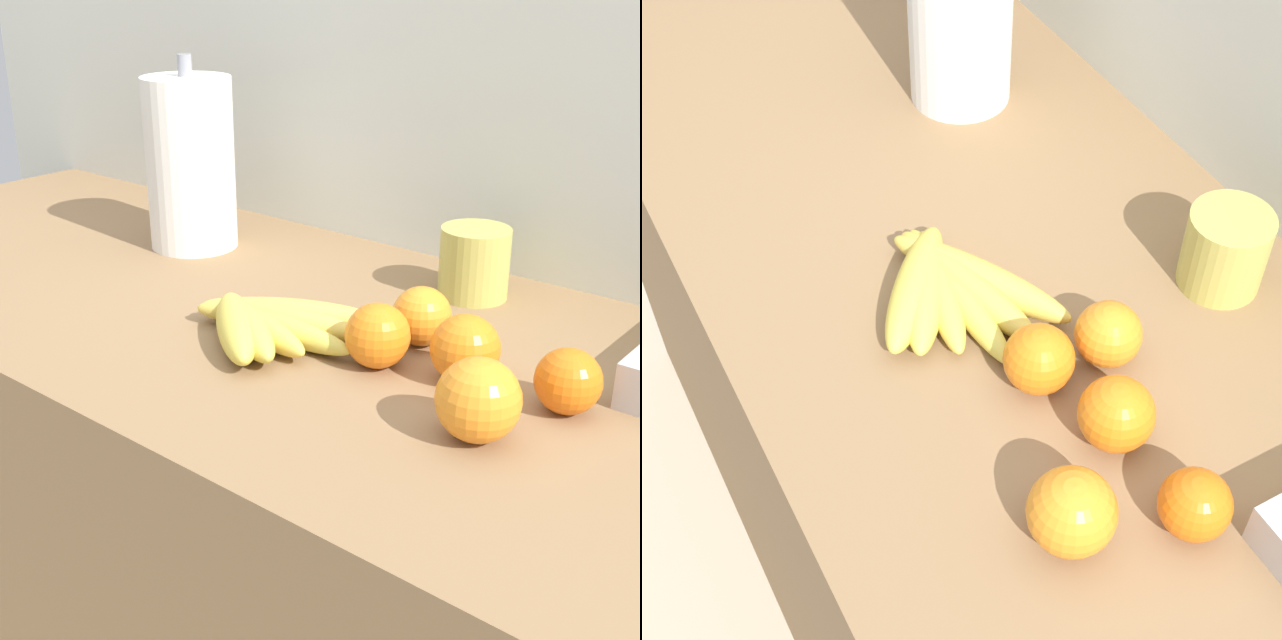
% 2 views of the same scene
% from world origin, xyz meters
% --- Properties ---
extents(counter, '(1.88, 0.61, 0.88)m').
position_xyz_m(counter, '(0.00, 0.00, 0.44)').
color(counter, olive).
rests_on(counter, ground).
extents(wall_back, '(2.28, 0.06, 1.30)m').
position_xyz_m(wall_back, '(0.00, 0.34, 0.65)').
color(wall_back, silver).
rests_on(wall_back, ground).
extents(banana_bunch, '(0.22, 0.21, 0.04)m').
position_xyz_m(banana_bunch, '(-0.06, -0.07, 0.90)').
color(banana_bunch, '#E6CE4C').
rests_on(banana_bunch, counter).
extents(orange_center, '(0.07, 0.07, 0.07)m').
position_xyz_m(orange_center, '(0.08, -0.04, 0.91)').
color(orange_center, orange).
rests_on(orange_center, counter).
extents(orange_back_right, '(0.06, 0.06, 0.06)m').
position_xyz_m(orange_back_right, '(0.28, -0.01, 0.91)').
color(orange_back_right, orange).
rests_on(orange_back_right, counter).
extents(orange_right, '(0.07, 0.07, 0.07)m').
position_xyz_m(orange_right, '(0.17, -0.01, 0.91)').
color(orange_right, orange).
rests_on(orange_right, counter).
extents(orange_front, '(0.08, 0.08, 0.08)m').
position_xyz_m(orange_front, '(0.24, -0.11, 0.92)').
color(orange_front, orange).
rests_on(orange_front, counter).
extents(orange_back_left, '(0.07, 0.07, 0.07)m').
position_xyz_m(orange_back_left, '(0.08, 0.04, 0.91)').
color(orange_back_left, orange).
rests_on(orange_back_left, counter).
extents(paper_towel_roll, '(0.13, 0.13, 0.28)m').
position_xyz_m(paper_towel_roll, '(-0.38, 0.12, 1.00)').
color(paper_towel_roll, white).
rests_on(paper_towel_roll, counter).
extents(mug, '(0.09, 0.09, 0.09)m').
position_xyz_m(mug, '(0.05, 0.20, 0.92)').
color(mug, '#BFB856').
rests_on(mug, counter).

